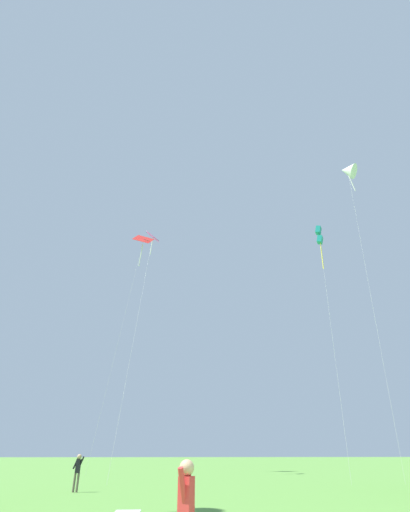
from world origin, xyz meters
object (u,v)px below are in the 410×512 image
(kite_teal_box, at_px, (319,237))
(person_in_blue_jacket, at_px, (78,469))
(kite_white_distant, at_px, (348,171))
(kite_pink_low, at_px, (151,244))
(kite_red_high, at_px, (142,247))
(person_child_small, at_px, (186,511))

(kite_teal_box, height_order, person_in_blue_jacket, kite_teal_box)
(kite_white_distant, xyz_separation_m, person_in_blue_jacket, (-22.91, -9.34, -28.35))
(kite_pink_low, height_order, kite_white_distant, kite_white_distant)
(kite_teal_box, bearing_deg, kite_pink_low, 156.60)
(kite_pink_low, bearing_deg, kite_white_distant, -14.74)
(kite_red_high, xyz_separation_m, person_in_blue_jacket, (-0.01, -20.27, -23.72))
(kite_teal_box, height_order, person_child_small, kite_teal_box)
(kite_pink_low, xyz_separation_m, person_in_blue_jacket, (-1.59, -14.95, -21.27))
(kite_white_distant, bearing_deg, person_in_blue_jacket, -157.81)
(person_child_small, distance_m, person_in_blue_jacket, 16.12)
(person_child_small, bearing_deg, person_in_blue_jacket, 107.03)
(kite_pink_low, relative_size, person_in_blue_jacket, 14.83)
(kite_teal_box, height_order, kite_white_distant, kite_white_distant)
(kite_teal_box, height_order, kite_red_high, kite_red_high)
(kite_red_high, bearing_deg, kite_teal_box, -34.72)
(person_child_small, height_order, person_in_blue_jacket, person_in_blue_jacket)
(kite_red_high, distance_m, person_child_small, 43.12)
(kite_white_distant, distance_m, person_child_small, 41.82)
(person_child_small, bearing_deg, kite_white_distant, 53.69)
(kite_red_high, height_order, kite_pink_low, kite_red_high)
(kite_teal_box, distance_m, person_child_small, 32.73)
(kite_red_high, distance_m, person_in_blue_jacket, 31.20)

